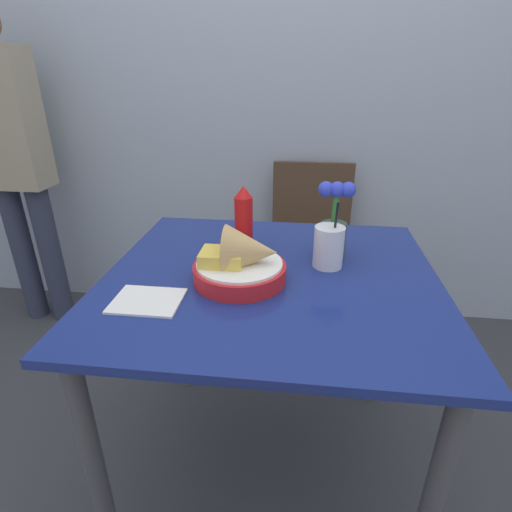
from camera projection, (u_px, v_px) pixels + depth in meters
name	position (u px, v px, depth m)	size (l,w,h in m)	color
ground_plane	(268.00, 462.00, 1.46)	(12.00, 12.00, 0.00)	#38383D
wall_window	(292.00, 71.00, 1.91)	(7.00, 0.06, 2.60)	#9EA8B7
dining_table	(270.00, 310.00, 1.18)	(0.93, 0.86, 0.77)	navy
chair_far_window	(310.00, 237.00, 2.03)	(0.40, 0.40, 0.89)	#473323
food_basket	(243.00, 262.00, 1.07)	(0.25, 0.25, 0.16)	red
ketchup_bottle	(244.00, 219.00, 1.25)	(0.06, 0.06, 0.21)	red
drink_cup	(329.00, 248.00, 1.16)	(0.09, 0.09, 0.21)	silver
flower_vase	(334.00, 224.00, 1.20)	(0.11, 0.08, 0.23)	#2D4738
napkin	(147.00, 301.00, 0.99)	(0.17, 0.14, 0.01)	white
person_standing	(13.00, 158.00, 1.96)	(0.32, 0.18, 1.58)	#2D3347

